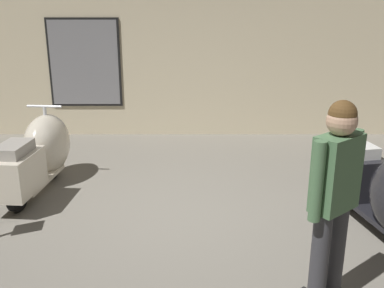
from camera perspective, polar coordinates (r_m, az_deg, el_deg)
name	(u,v)px	position (r m, az deg, el deg)	size (l,w,h in m)	color
ground_plane	(176,223)	(5.14, -2.06, -10.37)	(60.00, 60.00, 0.00)	slate
showroom_back_wall	(172,39)	(8.40, -2.61, 13.62)	(18.00, 0.63, 3.69)	beige
scooter_0	(40,153)	(6.27, -19.31, -1.15)	(0.66, 1.84, 1.10)	black
visitor_0	(335,192)	(3.61, 18.31, -6.01)	(0.48, 0.44, 1.74)	black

